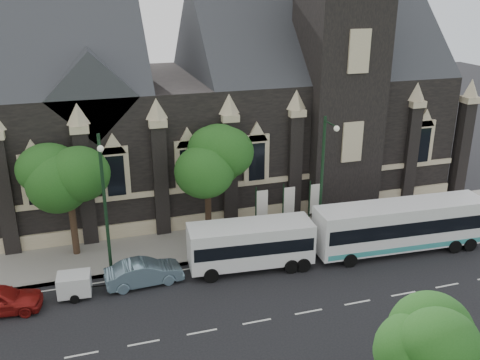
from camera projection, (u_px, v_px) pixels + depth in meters
name	position (u px, v px, depth m)	size (l,w,h in m)	color
ground	(202.00, 332.00, 27.18)	(160.00, 160.00, 0.00)	black
sidewalk	(169.00, 248.00, 35.65)	(80.00, 5.00, 0.15)	gray
museum	(207.00, 98.00, 42.53)	(40.00, 17.70, 29.90)	black
tree_park_east	(426.00, 347.00, 18.94)	(3.40, 3.40, 6.28)	black
tree_walk_right	(209.00, 158.00, 35.61)	(4.08, 4.08, 7.80)	black
tree_walk_left	(71.00, 172.00, 33.13)	(3.91, 3.91, 7.64)	black
street_lamp_near	(323.00, 175.00, 34.51)	(0.36, 1.88, 9.00)	black
street_lamp_mid	(105.00, 199.00, 30.62)	(0.36, 1.88, 9.00)	black
banner_flag_left	(260.00, 209.00, 36.14)	(0.90, 0.10, 4.00)	black
banner_flag_center	(287.00, 205.00, 36.70)	(0.90, 0.10, 4.00)	black
banner_flag_right	(313.00, 202.00, 37.25)	(0.90, 0.10, 4.00)	black
tour_coach	(400.00, 225.00, 34.85)	(11.75, 3.22, 3.39)	silver
shuttle_bus	(251.00, 243.00, 32.79)	(7.92, 3.27, 2.99)	silver
box_trailer	(74.00, 284.00, 29.99)	(2.71, 1.60, 1.42)	silver
sedan	(144.00, 273.00, 31.31)	(1.60, 4.58, 1.51)	slate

